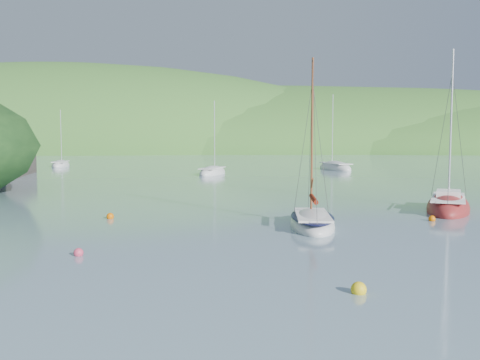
{
  "coord_description": "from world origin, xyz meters",
  "views": [
    {
      "loc": [
        -0.1,
        -19.32,
        4.75
      ],
      "look_at": [
        0.04,
        8.0,
        2.51
      ],
      "focal_mm": 40.0,
      "sensor_mm": 36.0,
      "label": 1
    }
  ],
  "objects_px": {
    "sloop_red": "(448,208)",
    "distant_sloop_b": "(335,168)",
    "distant_sloop_a": "(213,173)",
    "daysailer_white": "(312,223)",
    "distant_sloop_c": "(61,165)"
  },
  "relations": [
    {
      "from": "sloop_red",
      "to": "distant_sloop_a",
      "type": "height_order",
      "value": "sloop_red"
    },
    {
      "from": "daysailer_white",
      "to": "distant_sloop_b",
      "type": "xyz_separation_m",
      "value": [
        9.93,
        47.77,
        -0.02
      ]
    },
    {
      "from": "distant_sloop_c",
      "to": "distant_sloop_b",
      "type": "bearing_deg",
      "value": -18.01
    },
    {
      "from": "daysailer_white",
      "to": "sloop_red",
      "type": "xyz_separation_m",
      "value": [
        9.49,
        5.88,
        -0.0
      ]
    },
    {
      "from": "daysailer_white",
      "to": "distant_sloop_a",
      "type": "height_order",
      "value": "distant_sloop_a"
    },
    {
      "from": "distant_sloop_c",
      "to": "daysailer_white",
      "type": "bearing_deg",
      "value": -67.32
    },
    {
      "from": "sloop_red",
      "to": "distant_sloop_c",
      "type": "distance_m",
      "value": 64.87
    },
    {
      "from": "sloop_red",
      "to": "distant_sloop_b",
      "type": "distance_m",
      "value": 41.89
    },
    {
      "from": "daysailer_white",
      "to": "distant_sloop_c",
      "type": "xyz_separation_m",
      "value": [
        -31.67,
        56.02,
        -0.05
      ]
    },
    {
      "from": "distant_sloop_b",
      "to": "distant_sloop_c",
      "type": "distance_m",
      "value": 42.41
    },
    {
      "from": "sloop_red",
      "to": "distant_sloop_b",
      "type": "relative_size",
      "value": 0.96
    },
    {
      "from": "distant_sloop_a",
      "to": "sloop_red",
      "type": "bearing_deg",
      "value": -47.34
    },
    {
      "from": "distant_sloop_a",
      "to": "distant_sloop_b",
      "type": "relative_size",
      "value": 0.86
    },
    {
      "from": "distant_sloop_a",
      "to": "daysailer_white",
      "type": "bearing_deg",
      "value": -63.78
    },
    {
      "from": "sloop_red",
      "to": "distant_sloop_a",
      "type": "bearing_deg",
      "value": 138.99
    }
  ]
}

